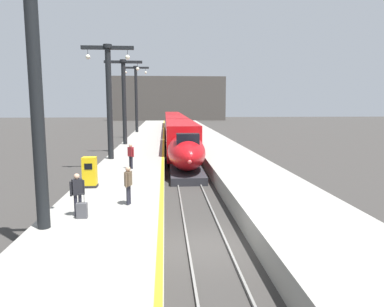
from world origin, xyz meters
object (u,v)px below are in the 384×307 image
at_px(station_column_distant, 136,93).
at_px(passenger_far_waiting, 128,182).
at_px(highspeed_train_main, 176,128).
at_px(ticket_machine_yellow, 90,173).
at_px(station_column_far, 124,94).
at_px(station_column_near, 34,66).
at_px(rolling_suitcase, 82,210).
at_px(station_column_mid, 109,91).
at_px(passenger_near_edge, 77,191).
at_px(passenger_mid_platform, 131,154).

distance_m(station_column_distant, passenger_far_waiting, 40.36).
distance_m(highspeed_train_main, ticket_machine_yellow, 32.37).
bearing_deg(station_column_far, station_column_near, -90.00).
height_order(station_column_far, rolling_suitcase, station_column_far).
bearing_deg(station_column_distant, passenger_far_waiting, -86.12).
xyz_separation_m(station_column_near, station_column_mid, (0.00, 15.92, -0.26)).
bearing_deg(station_column_mid, station_column_far, 90.00).
xyz_separation_m(station_column_far, passenger_near_edge, (0.89, -24.92, -4.41)).
distance_m(station_column_far, ticket_machine_yellow, 20.58).
height_order(highspeed_train_main, station_column_mid, station_column_mid).
bearing_deg(passenger_mid_platform, station_column_far, 97.70).
relative_size(station_column_near, station_column_far, 1.04).
height_order(station_column_mid, passenger_mid_platform, station_column_mid).
xyz_separation_m(station_column_distant, passenger_far_waiting, (2.71, -39.96, -4.96)).
bearing_deg(station_column_far, rolling_suitcase, -87.49).
bearing_deg(station_column_distant, station_column_near, -90.00).
height_order(station_column_near, ticket_machine_yellow, station_column_near).
xyz_separation_m(highspeed_train_main, station_column_near, (-5.90, -38.06, 4.71)).
xyz_separation_m(passenger_near_edge, ticket_machine_yellow, (-0.54, 4.87, -0.25)).
xyz_separation_m(passenger_mid_platform, rolling_suitcase, (-0.90, -10.43, -0.69)).
bearing_deg(passenger_far_waiting, highspeed_train_main, 84.84).
distance_m(station_column_near, passenger_far_waiting, 6.02).
bearing_deg(passenger_near_edge, station_column_distant, 91.23).
bearing_deg(station_column_distant, station_column_far, -90.00).
distance_m(passenger_near_edge, rolling_suitcase, 0.79).
bearing_deg(rolling_suitcase, passenger_mid_platform, 85.09).
bearing_deg(ticket_machine_yellow, station_column_near, -93.24).
bearing_deg(station_column_near, passenger_mid_platform, 80.05).
relative_size(passenger_near_edge, passenger_mid_platform, 1.00).
xyz_separation_m(rolling_suitcase, ticket_machine_yellow, (-0.75, 5.19, 0.44)).
distance_m(passenger_near_edge, passenger_mid_platform, 10.17).
relative_size(station_column_mid, ticket_machine_yellow, 5.54).
bearing_deg(highspeed_train_main, rolling_suitcase, -97.37).
xyz_separation_m(passenger_near_edge, passenger_far_waiting, (1.82, 1.44, 0.00)).
bearing_deg(rolling_suitcase, ticket_machine_yellow, 98.27).
distance_m(station_column_distant, ticket_machine_yellow, 36.90).
relative_size(station_column_mid, station_column_far, 0.99).
relative_size(highspeed_train_main, station_column_mid, 6.46).
bearing_deg(station_column_far, passenger_far_waiting, -83.42).
relative_size(passenger_near_edge, rolling_suitcase, 1.72).
bearing_deg(highspeed_train_main, station_column_far, -116.48).
distance_m(passenger_far_waiting, rolling_suitcase, 2.48).
distance_m(highspeed_train_main, station_column_distant, 9.04).
relative_size(passenger_mid_platform, passenger_far_waiting, 1.00).
height_order(station_column_far, ticket_machine_yellow, station_column_far).
distance_m(station_column_far, station_column_distant, 16.49).
xyz_separation_m(highspeed_train_main, passenger_mid_platform, (-3.90, -26.65, 0.09)).
height_order(station_column_near, passenger_far_waiting, station_column_near).
relative_size(highspeed_train_main, station_column_near, 6.13).
distance_m(station_column_mid, passenger_far_waiting, 14.14).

